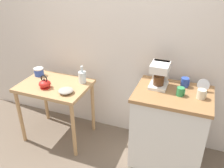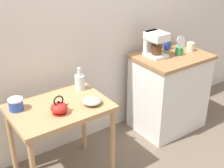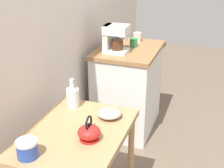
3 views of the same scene
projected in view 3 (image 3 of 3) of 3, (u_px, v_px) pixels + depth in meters
name	position (u px, v px, depth m)	size (l,w,h in m)	color
ground_plane	(110.00, 166.00, 2.79)	(8.00, 8.00, 0.00)	#6B5B4C
back_wall	(58.00, 2.00, 2.45)	(4.40, 0.10, 2.80)	silver
wooden_table	(77.00, 146.00, 1.96)	(0.81, 0.59, 0.76)	tan
kitchen_counter	(128.00, 89.00, 3.25)	(0.77, 0.59, 0.88)	white
bowl_stoneware	(109.00, 113.00, 2.07)	(0.17, 0.17, 0.05)	#9E998C
teakettle	(89.00, 132.00, 1.83)	(0.17, 0.14, 0.16)	red
glass_carafe_vase	(73.00, 97.00, 2.19)	(0.09, 0.09, 0.21)	silver
canister_enamel	(27.00, 149.00, 1.68)	(0.12, 0.12, 0.10)	#2D4CAD
coffee_maker	(114.00, 38.00, 2.89)	(0.18, 0.22, 0.26)	white
mug_tall_green	(134.00, 42.00, 3.10)	(0.08, 0.08, 0.09)	#338C4C
mug_blue	(115.00, 39.00, 3.18)	(0.09, 0.08, 0.10)	#2D4CAD
mug_small_cream	(137.00, 37.00, 3.27)	(0.09, 0.08, 0.09)	beige
table_clock	(124.00, 35.00, 3.31)	(0.12, 0.06, 0.13)	#B2B5BA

